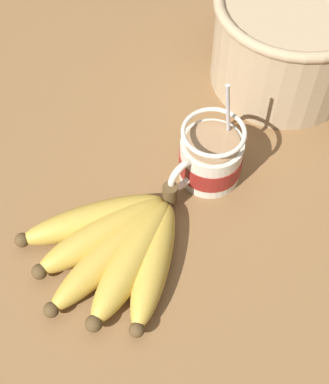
{
  "coord_description": "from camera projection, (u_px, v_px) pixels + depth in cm",
  "views": [
    {
      "loc": [
        24.38,
        30.58,
        63.75
      ],
      "look_at": [
        -1.04,
        2.39,
        7.79
      ],
      "focal_mm": 50.0,
      "sensor_mm": 36.0,
      "label": 1
    }
  ],
  "objects": [
    {
      "name": "coffee_mug",
      "position": [
        210.0,
        158.0,
        0.71
      ],
      "size": [
        11.87,
        8.53,
        16.02
      ],
      "color": "beige",
      "rests_on": "table"
    },
    {
      "name": "table",
      "position": [
        147.0,
        210.0,
        0.73
      ],
      "size": [
        129.77,
        129.77,
        3.79
      ],
      "color": "brown",
      "rests_on": "ground"
    },
    {
      "name": "banana_bunch",
      "position": [
        118.0,
        246.0,
        0.65
      ],
      "size": [
        22.35,
        21.69,
        4.47
      ],
      "color": "#4C381E",
      "rests_on": "table"
    },
    {
      "name": "woven_basket",
      "position": [
        289.0,
        39.0,
        0.79
      ],
      "size": [
        23.31,
        23.31,
        14.38
      ],
      "color": "tan",
      "rests_on": "table"
    }
  ]
}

